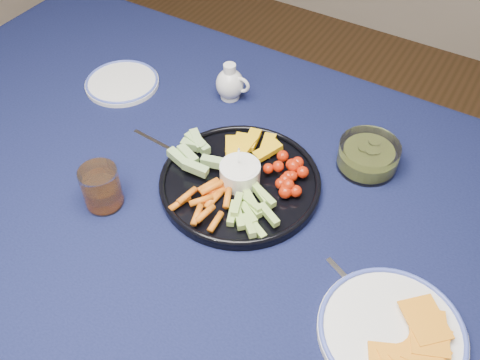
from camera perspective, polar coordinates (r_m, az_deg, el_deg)
The scene contains 9 objects.
dining_table at distance 1.15m, azimuth -4.42°, elevation -4.41°, with size 1.67×1.07×0.75m.
crudite_platter at distance 1.08m, azimuth -0.12°, elevation 0.06°, with size 0.33×0.33×0.11m.
creamer_pitcher at distance 1.28m, azimuth -1.05°, elevation 10.24°, with size 0.09×0.07×0.09m.
pickle_bowl at distance 1.14m, azimuth 13.49°, elevation 2.44°, with size 0.13×0.13×0.06m.
cheese_plate at distance 0.93m, azimuth 15.93°, elevation -15.19°, with size 0.24×0.24×0.03m.
juice_tumbler at distance 1.07m, azimuth -14.52°, elevation -0.97°, with size 0.07×0.07×0.09m.
fork_left at distance 1.18m, azimuth -8.09°, elevation 3.58°, with size 0.15×0.02×0.00m.
fork_right at distance 0.96m, azimuth 13.38°, elevation -12.40°, with size 0.17×0.09×0.00m.
side_plate_extra at distance 1.37m, azimuth -12.47°, elevation 10.12°, with size 0.18×0.18×0.01m.
Camera 1 is at (0.45, -0.56, 1.55)m, focal length 40.00 mm.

